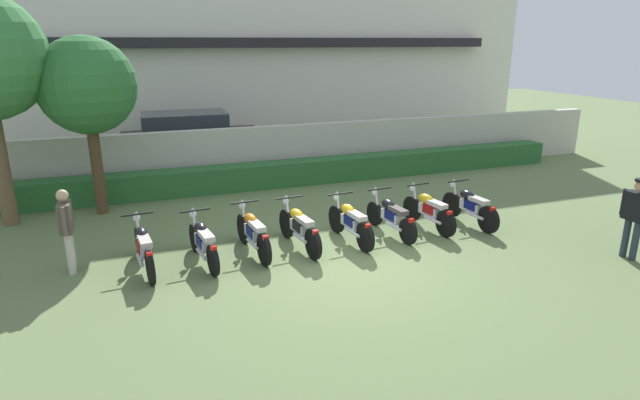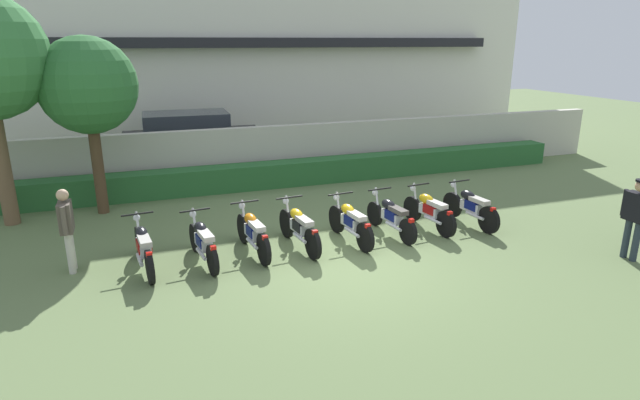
{
  "view_description": "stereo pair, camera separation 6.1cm",
  "coord_description": "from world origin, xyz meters",
  "px_view_note": "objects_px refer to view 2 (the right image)",
  "views": [
    {
      "loc": [
        -3.68,
        -8.46,
        4.15
      ],
      "look_at": [
        0.0,
        1.51,
        0.89
      ],
      "focal_mm": 29.25,
      "sensor_mm": 36.0,
      "label": 1
    },
    {
      "loc": [
        -3.63,
        -8.48,
        4.15
      ],
      "look_at": [
        0.0,
        1.51,
        0.89
      ],
      "focal_mm": 29.25,
      "sensor_mm": 36.0,
      "label": 2
    }
  ],
  "objects_px": {
    "motorcycle_in_row_3": "(299,227)",
    "officer_0": "(636,213)",
    "tree_far_side": "(88,86)",
    "motorcycle_in_row_1": "(203,241)",
    "motorcycle_in_row_2": "(253,232)",
    "motorcycle_in_row_7": "(471,206)",
    "motorcycle_in_row_5": "(391,216)",
    "motorcycle_in_row_6": "(429,210)",
    "parked_car": "(192,141)",
    "motorcycle_in_row_0": "(143,247)",
    "inspector_person": "(67,224)",
    "motorcycle_in_row_4": "(350,222)"
  },
  "relations": [
    {
      "from": "parked_car",
      "to": "motorcycle_in_row_0",
      "type": "xyz_separation_m",
      "value": [
        -1.87,
        -7.97,
        -0.48
      ]
    },
    {
      "from": "motorcycle_in_row_1",
      "to": "inspector_person",
      "type": "distance_m",
      "value": 2.46
    },
    {
      "from": "parked_car",
      "to": "officer_0",
      "type": "xyz_separation_m",
      "value": [
        7.16,
        -10.72,
        0.02
      ]
    },
    {
      "from": "motorcycle_in_row_7",
      "to": "officer_0",
      "type": "xyz_separation_m",
      "value": [
        1.77,
        -2.76,
        0.5
      ]
    },
    {
      "from": "tree_far_side",
      "to": "motorcycle_in_row_0",
      "type": "distance_m",
      "value": 4.83
    },
    {
      "from": "motorcycle_in_row_0",
      "to": "motorcycle_in_row_3",
      "type": "bearing_deg",
      "value": -95.17
    },
    {
      "from": "motorcycle_in_row_3",
      "to": "motorcycle_in_row_6",
      "type": "relative_size",
      "value": 1.09
    },
    {
      "from": "tree_far_side",
      "to": "motorcycle_in_row_5",
      "type": "xyz_separation_m",
      "value": [
        6.08,
        -3.86,
        -2.68
      ]
    },
    {
      "from": "motorcycle_in_row_0",
      "to": "inspector_person",
      "type": "distance_m",
      "value": 1.42
    },
    {
      "from": "motorcycle_in_row_1",
      "to": "motorcycle_in_row_6",
      "type": "bearing_deg",
      "value": -95.33
    },
    {
      "from": "motorcycle_in_row_2",
      "to": "motorcycle_in_row_3",
      "type": "distance_m",
      "value": 0.97
    },
    {
      "from": "parked_car",
      "to": "motorcycle_in_row_2",
      "type": "xyz_separation_m",
      "value": [
        0.23,
        -7.9,
        -0.48
      ]
    },
    {
      "from": "motorcycle_in_row_4",
      "to": "motorcycle_in_row_7",
      "type": "height_order",
      "value": "same"
    },
    {
      "from": "motorcycle_in_row_3",
      "to": "motorcycle_in_row_5",
      "type": "xyz_separation_m",
      "value": [
        2.15,
        0.04,
        -0.02
      ]
    },
    {
      "from": "tree_far_side",
      "to": "motorcycle_in_row_3",
      "type": "bearing_deg",
      "value": -44.77
    },
    {
      "from": "motorcycle_in_row_1",
      "to": "officer_0",
      "type": "xyz_separation_m",
      "value": [
        7.94,
        -2.69,
        0.51
      ]
    },
    {
      "from": "motorcycle_in_row_2",
      "to": "tree_far_side",
      "type": "bearing_deg",
      "value": 31.87
    },
    {
      "from": "tree_far_side",
      "to": "motorcycle_in_row_1",
      "type": "distance_m",
      "value": 5.18
    },
    {
      "from": "motorcycle_in_row_2",
      "to": "inspector_person",
      "type": "xyz_separation_m",
      "value": [
        -3.38,
        0.32,
        0.48
      ]
    },
    {
      "from": "motorcycle_in_row_0",
      "to": "motorcycle_in_row_6",
      "type": "relative_size",
      "value": 1.08
    },
    {
      "from": "tree_far_side",
      "to": "officer_0",
      "type": "height_order",
      "value": "tree_far_side"
    },
    {
      "from": "motorcycle_in_row_0",
      "to": "motorcycle_in_row_5",
      "type": "bearing_deg",
      "value": -95.04
    },
    {
      "from": "motorcycle_in_row_4",
      "to": "motorcycle_in_row_0",
      "type": "bearing_deg",
      "value": 84.23
    },
    {
      "from": "motorcycle_in_row_5",
      "to": "motorcycle_in_row_6",
      "type": "xyz_separation_m",
      "value": [
        0.99,
        0.03,
        0.01
      ]
    },
    {
      "from": "motorcycle_in_row_7",
      "to": "tree_far_side",
      "type": "bearing_deg",
      "value": 58.82
    },
    {
      "from": "motorcycle_in_row_1",
      "to": "motorcycle_in_row_3",
      "type": "relative_size",
      "value": 0.95
    },
    {
      "from": "motorcycle_in_row_2",
      "to": "motorcycle_in_row_7",
      "type": "bearing_deg",
      "value": -96.14
    },
    {
      "from": "motorcycle_in_row_1",
      "to": "motorcycle_in_row_7",
      "type": "xyz_separation_m",
      "value": [
        6.17,
        0.07,
        0.01
      ]
    },
    {
      "from": "tree_far_side",
      "to": "motorcycle_in_row_6",
      "type": "distance_m",
      "value": 8.46
    },
    {
      "from": "parked_car",
      "to": "motorcycle_in_row_5",
      "type": "relative_size",
      "value": 2.39
    },
    {
      "from": "parked_car",
      "to": "motorcycle_in_row_7",
      "type": "relative_size",
      "value": 2.43
    },
    {
      "from": "motorcycle_in_row_1",
      "to": "motorcycle_in_row_5",
      "type": "xyz_separation_m",
      "value": [
        4.13,
        0.14,
        -0.0
      ]
    },
    {
      "from": "parked_car",
      "to": "inspector_person",
      "type": "distance_m",
      "value": 8.21
    },
    {
      "from": "motorcycle_in_row_3",
      "to": "motorcycle_in_row_6",
      "type": "distance_m",
      "value": 3.14
    },
    {
      "from": "tree_far_side",
      "to": "motorcycle_in_row_7",
      "type": "xyz_separation_m",
      "value": [
        8.11,
        -3.92,
        -2.66
      ]
    },
    {
      "from": "parked_car",
      "to": "motorcycle_in_row_3",
      "type": "xyz_separation_m",
      "value": [
        1.2,
        -7.93,
        -0.48
      ]
    },
    {
      "from": "motorcycle_in_row_7",
      "to": "motorcycle_in_row_2",
      "type": "bearing_deg",
      "value": 84.02
    },
    {
      "from": "motorcycle_in_row_5",
      "to": "tree_far_side",
      "type": "bearing_deg",
      "value": 51.99
    },
    {
      "from": "motorcycle_in_row_4",
      "to": "parked_car",
      "type": "bearing_deg",
      "value": 10.73
    },
    {
      "from": "motorcycle_in_row_5",
      "to": "motorcycle_in_row_7",
      "type": "distance_m",
      "value": 2.04
    },
    {
      "from": "motorcycle_in_row_2",
      "to": "motorcycle_in_row_5",
      "type": "xyz_separation_m",
      "value": [
        3.12,
        0.01,
        -0.02
      ]
    },
    {
      "from": "motorcycle_in_row_3",
      "to": "officer_0",
      "type": "xyz_separation_m",
      "value": [
        5.96,
        -2.79,
        0.5
      ]
    },
    {
      "from": "parked_car",
      "to": "motorcycle_in_row_4",
      "type": "bearing_deg",
      "value": -71.63
    },
    {
      "from": "motorcycle_in_row_1",
      "to": "motorcycle_in_row_3",
      "type": "bearing_deg",
      "value": -94.43
    },
    {
      "from": "officer_0",
      "to": "parked_car",
      "type": "bearing_deg",
      "value": -57.66
    },
    {
      "from": "motorcycle_in_row_3",
      "to": "officer_0",
      "type": "bearing_deg",
      "value": -121.2
    },
    {
      "from": "motorcycle_in_row_2",
      "to": "motorcycle_in_row_3",
      "type": "height_order",
      "value": "same"
    },
    {
      "from": "motorcycle_in_row_1",
      "to": "motorcycle_in_row_4",
      "type": "height_order",
      "value": "motorcycle_in_row_4"
    },
    {
      "from": "motorcycle_in_row_7",
      "to": "officer_0",
      "type": "relative_size",
      "value": 1.16
    },
    {
      "from": "motorcycle_in_row_4",
      "to": "motorcycle_in_row_1",
      "type": "bearing_deg",
      "value": 85.2
    }
  ]
}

